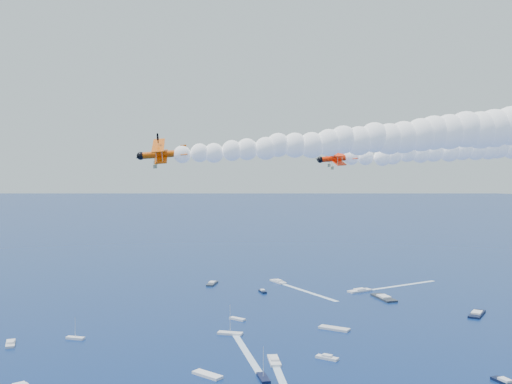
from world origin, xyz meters
The scene contains 6 objects.
biplane_lead centered at (8.20, 41.70, 54.93)m, with size 7.21×8.08×4.87m, color #FF2A05, non-canonical shape.
biplane_trail centered at (-9.72, 14.71, 55.54)m, with size 7.95×8.92×5.37m, color #D64D04, non-canonical shape.
smoke_trail_lead centered at (32.42, 62.00, 57.35)m, with size 50.59×43.50×11.60m, color white, non-canonical shape.
smoke_trail_trail centered at (15.45, 33.81, 57.96)m, with size 52.32×41.33×11.60m, color white, non-canonical shape.
spectator_boats centered at (-18.55, 111.58, 0.35)m, with size 198.73×155.93×0.70m.
boat_wakes centered at (-34.07, 127.24, 0.03)m, with size 73.58×168.37×0.04m.
Camera 1 is at (52.05, -59.34, 54.59)m, focal length 42.46 mm.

